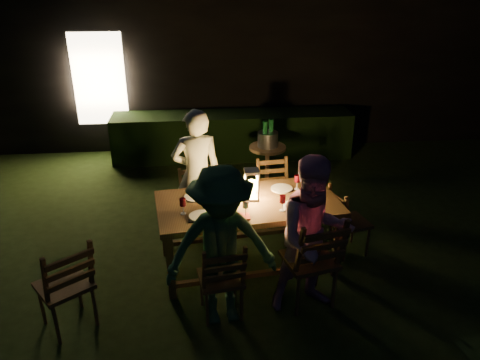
{
  "coord_description": "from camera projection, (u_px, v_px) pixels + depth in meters",
  "views": [
    {
      "loc": [
        -1.1,
        -4.16,
        3.17
      ],
      "look_at": [
        -0.66,
        0.6,
        0.97
      ],
      "focal_mm": 35.0,
      "sensor_mm": 36.0,
      "label": 1
    }
  ],
  "objects": [
    {
      "name": "garden_envelope",
      "position": [
        246.0,
        46.0,
        10.08
      ],
      "size": [
        40.0,
        40.0,
        3.2
      ],
      "color": "black",
      "rests_on": "ground"
    },
    {
      "name": "dining_table",
      "position": [
        248.0,
        208.0,
        5.13
      ],
      "size": [
        2.08,
        1.22,
        0.82
      ],
      "rotation": [
        0.0,
        0.0,
        0.13
      ],
      "color": "#52351B",
      "rests_on": "ground"
    },
    {
      "name": "chair_near_left",
      "position": [
        221.0,
        291.0,
        4.55
      ],
      "size": [
        0.47,
        0.5,
        0.92
      ],
      "rotation": [
        0.0,
        0.0,
        0.15
      ],
      "color": "#52351B",
      "rests_on": "ground"
    },
    {
      "name": "chair_near_right",
      "position": [
        309.0,
        275.0,
        4.71
      ],
      "size": [
        0.59,
        0.62,
        1.09
      ],
      "rotation": [
        0.0,
        0.0,
        0.23
      ],
      "color": "#52351B",
      "rests_on": "ground"
    },
    {
      "name": "chair_far_left",
      "position": [
        199.0,
        216.0,
        5.92
      ],
      "size": [
        0.48,
        0.51,
        0.91
      ],
      "rotation": [
        0.0,
        0.0,
        3.35
      ],
      "color": "#52351B",
      "rests_on": "ground"
    },
    {
      "name": "chair_far_right",
      "position": [
        275.0,
        207.0,
        6.11
      ],
      "size": [
        0.47,
        0.49,
        0.94
      ],
      "rotation": [
        0.0,
        0.0,
        3.26
      ],
      "color": "#52351B",
      "rests_on": "ground"
    },
    {
      "name": "chair_end",
      "position": [
        348.0,
        232.0,
        5.57
      ],
      "size": [
        0.51,
        0.49,
        0.9
      ],
      "rotation": [
        0.0,
        0.0,
        -1.32
      ],
      "color": "#52351B",
      "rests_on": "ground"
    },
    {
      "name": "chair_spare",
      "position": [
        68.0,
        300.0,
        4.39
      ],
      "size": [
        0.65,
        0.66,
        1.01
      ],
      "rotation": [
        0.0,
        0.0,
        0.63
      ],
      "color": "#52351B",
      "rests_on": "ground"
    },
    {
      "name": "person_house_side",
      "position": [
        197.0,
        175.0,
        5.73
      ],
      "size": [
        0.65,
        0.47,
        1.66
      ],
      "primitive_type": "imported",
      "rotation": [
        0.0,
        0.0,
        3.27
      ],
      "color": "white",
      "rests_on": "ground"
    },
    {
      "name": "person_opp_right",
      "position": [
        314.0,
        236.0,
        4.46
      ],
      "size": [
        0.86,
        0.71,
        1.63
      ],
      "primitive_type": "imported",
      "rotation": [
        0.0,
        0.0,
        0.13
      ],
      "color": "#D190B6",
      "rests_on": "ground"
    },
    {
      "name": "person_opp_left",
      "position": [
        221.0,
        248.0,
        4.29
      ],
      "size": [
        1.11,
        0.73,
        1.62
      ],
      "primitive_type": "imported",
      "rotation": [
        0.0,
        0.0,
        0.13
      ],
      "color": "#336739",
      "rests_on": "ground"
    },
    {
      "name": "lantern",
      "position": [
        252.0,
        186.0,
        5.08
      ],
      "size": [
        0.16,
        0.16,
        0.35
      ],
      "color": "white",
      "rests_on": "dining_table"
    },
    {
      "name": "plate_far_left",
      "position": [
        195.0,
        197.0,
        5.18
      ],
      "size": [
        0.25,
        0.25,
        0.01
      ],
      "primitive_type": "cylinder",
      "color": "white",
      "rests_on": "dining_table"
    },
    {
      "name": "plate_near_left",
      "position": [
        201.0,
        216.0,
        4.79
      ],
      "size": [
        0.25,
        0.25,
        0.01
      ],
      "primitive_type": "cylinder",
      "color": "white",
      "rests_on": "dining_table"
    },
    {
      "name": "plate_far_right",
      "position": [
        282.0,
        188.0,
        5.38
      ],
      "size": [
        0.25,
        0.25,
        0.01
      ],
      "primitive_type": "cylinder",
      "color": "white",
      "rests_on": "dining_table"
    },
    {
      "name": "plate_near_right",
      "position": [
        294.0,
        206.0,
        4.99
      ],
      "size": [
        0.25,
        0.25,
        0.01
      ],
      "primitive_type": "cylinder",
      "color": "white",
      "rests_on": "dining_table"
    },
    {
      "name": "wineglass_a",
      "position": [
        216.0,
        186.0,
        5.25
      ],
      "size": [
        0.06,
        0.06,
        0.18
      ],
      "primitive_type": null,
      "color": "#59070F",
      "rests_on": "dining_table"
    },
    {
      "name": "wineglass_b",
      "position": [
        183.0,
        206.0,
        4.81
      ],
      "size": [
        0.06,
        0.06,
        0.18
      ],
      "primitive_type": null,
      "color": "#59070F",
      "rests_on": "dining_table"
    },
    {
      "name": "wineglass_c",
      "position": [
        282.0,
        203.0,
        4.87
      ],
      "size": [
        0.06,
        0.06,
        0.18
      ],
      "primitive_type": null,
      "color": "#59070F",
      "rests_on": "dining_table"
    },
    {
      "name": "wineglass_d",
      "position": [
        297.0,
        182.0,
        5.34
      ],
      "size": [
        0.06,
        0.06,
        0.18
      ],
      "primitive_type": null,
      "color": "#59070F",
      "rests_on": "dining_table"
    },
    {
      "name": "wineglass_e",
      "position": [
        246.0,
        208.0,
        4.77
      ],
      "size": [
        0.06,
        0.06,
        0.18
      ],
      "primitive_type": null,
      "color": "silver",
      "rests_on": "dining_table"
    },
    {
      "name": "bottle_table",
      "position": [
        225.0,
        192.0,
        4.99
      ],
      "size": [
        0.07,
        0.07,
        0.28
      ],
      "primitive_type": "cylinder",
      "color": "#0F471E",
      "rests_on": "dining_table"
    },
    {
      "name": "napkin_left",
      "position": [
        241.0,
        217.0,
        4.78
      ],
      "size": [
        0.18,
        0.14,
        0.01
      ],
      "primitive_type": "cube",
      "color": "red",
      "rests_on": "dining_table"
    },
    {
      "name": "napkin_right",
      "position": [
        305.0,
        209.0,
        4.94
      ],
      "size": [
        0.18,
        0.14,
        0.01
      ],
      "primitive_type": "cube",
      "color": "red",
      "rests_on": "dining_table"
    },
    {
      "name": "phone",
      "position": [
        195.0,
        221.0,
        4.71
      ],
      "size": [
        0.14,
        0.07,
        0.01
      ],
      "primitive_type": "cube",
      "color": "black",
      "rests_on": "dining_table"
    },
    {
      "name": "side_table",
      "position": [
        267.0,
        152.0,
        6.93
      ],
      "size": [
        0.55,
        0.55,
        0.73
      ],
      "color": "brown",
      "rests_on": "ground"
    },
    {
      "name": "ice_bucket",
      "position": [
        268.0,
        139.0,
        6.85
      ],
      "size": [
        0.3,
        0.3,
        0.22
      ],
      "primitive_type": "cylinder",
      "color": "#A5A8AD",
      "rests_on": "side_table"
    },
    {
      "name": "bottle_bucket_a",
      "position": [
        265.0,
        137.0,
        6.79
      ],
      "size": [
        0.07,
        0.07,
        0.32
      ],
      "primitive_type": "cylinder",
      "color": "#0F471E",
      "rests_on": "side_table"
    },
    {
      "name": "bottle_bucket_b",
      "position": [
        271.0,
        135.0,
        6.87
      ],
      "size": [
        0.07,
        0.07,
        0.32
      ],
      "primitive_type": "cylinder",
      "color": "#0F471E",
      "rests_on": "side_table"
    }
  ]
}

